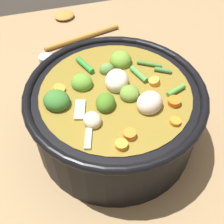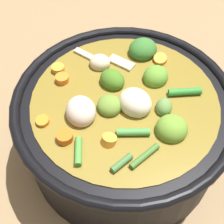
% 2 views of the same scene
% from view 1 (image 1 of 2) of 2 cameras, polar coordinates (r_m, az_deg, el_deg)
% --- Properties ---
extents(ground_plane, '(1.10, 1.10, 0.00)m').
position_cam_1_polar(ground_plane, '(0.63, 0.56, -4.68)').
color(ground_plane, '#8C704C').
extents(cooking_pot, '(0.33, 0.33, 0.16)m').
position_cam_1_polar(cooking_pot, '(0.57, 0.60, -0.29)').
color(cooking_pot, black).
rests_on(cooking_pot, ground_plane).
extents(wooden_spoon, '(0.19, 0.23, 0.02)m').
position_cam_1_polar(wooden_spoon, '(0.94, -7.64, 16.24)').
color(wooden_spoon, olive).
rests_on(wooden_spoon, ground_plane).
extents(salt_shaker, '(0.03, 0.03, 0.08)m').
position_cam_1_polar(salt_shaker, '(0.73, -12.26, 8.03)').
color(salt_shaker, silver).
rests_on(salt_shaker, ground_plane).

